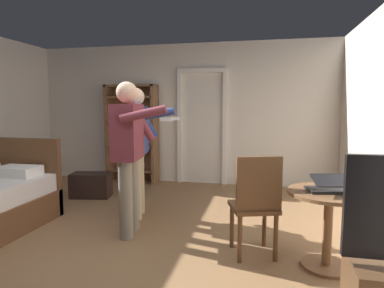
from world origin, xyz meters
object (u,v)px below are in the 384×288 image
bottle_on_table (350,183)px  wooden_chair (256,202)px  person_striped_shirt (137,143)px  side_table (328,216)px  laptop (328,186)px  bookshelf (133,130)px  person_blue_shirt (129,146)px  suitcase_dark (91,185)px

bottle_on_table → wooden_chair: wooden_chair is taller
bottle_on_table → person_striped_shirt: 2.54m
side_table → laptop: 0.28m
bookshelf → person_blue_shirt: (0.98, -2.48, 0.01)m
laptop → person_striped_shirt: (-2.14, 1.02, 0.22)m
laptop → wooden_chair: size_ratio=0.39×
side_table → person_striped_shirt: (-2.16, 0.97, 0.49)m
person_blue_shirt → person_striped_shirt: size_ratio=1.02×
laptop → bottle_on_table: size_ratio=1.65×
laptop → side_table: bearing=63.5°
bookshelf → person_blue_shirt: 2.67m
suitcase_dark → side_table: bearing=-37.0°
bottle_on_table → wooden_chair: (-0.77, 0.16, -0.25)m
laptop → bookshelf: bearing=135.8°
person_striped_shirt → suitcase_dark: 1.51m
bookshelf → wooden_chair: bookshelf is taller
laptop → suitcase_dark: bearing=151.8°
bottle_on_table → suitcase_dark: (-3.38, 1.76, -0.61)m
side_table → bottle_on_table: bearing=-29.7°
side_table → bottle_on_table: 0.36m
side_table → suitcase_dark: side_table is taller
bottle_on_table → wooden_chair: 0.83m
laptop → bottle_on_table: 0.17m
side_table → person_blue_shirt: bearing=169.4°
bookshelf → side_table: 4.18m
suitcase_dark → bookshelf: bearing=69.2°
person_striped_shirt → laptop: bearing=-25.4°
bottle_on_table → person_blue_shirt: person_blue_shirt is taller
person_blue_shirt → suitcase_dark: 1.96m
wooden_chair → suitcase_dark: bearing=148.4°
wooden_chair → suitcase_dark: (-2.61, 1.61, -0.35)m
suitcase_dark → wooden_chair: bearing=-41.2°
bottle_on_table → side_table: bearing=150.3°
person_blue_shirt → person_striped_shirt: (-0.14, 0.60, -0.03)m
side_table → person_blue_shirt: 2.13m
bookshelf → side_table: size_ratio=2.56×
side_table → laptop: (-0.02, -0.04, 0.27)m
laptop → suitcase_dark: 3.70m
bookshelf → person_blue_shirt: bearing=-68.4°
side_table → bottle_on_table: bottle_on_table is taller
person_blue_shirt → suitcase_dark: person_blue_shirt is taller
bookshelf → person_striped_shirt: bookshelf is taller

